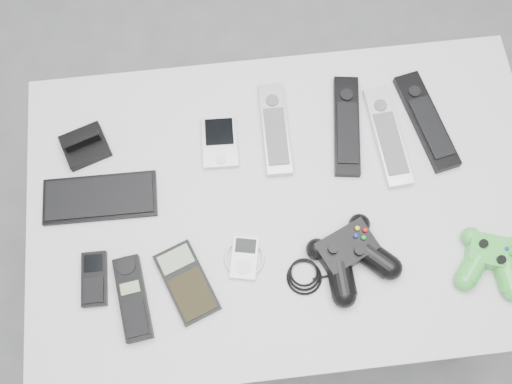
{
  "coord_description": "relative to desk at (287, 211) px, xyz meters",
  "views": [
    {
      "loc": [
        -0.2,
        -0.36,
        1.94
      ],
      "look_at": [
        -0.15,
        0.07,
        0.76
      ],
      "focal_mm": 42.0,
      "sensor_mm": 36.0,
      "label": 1
    }
  ],
  "objects": [
    {
      "name": "cordless_handset",
      "position": [
        -0.34,
        -0.17,
        0.08
      ],
      "size": [
        0.07,
        0.17,
        0.03
      ],
      "primitive_type": "cube",
      "rotation": [
        0.0,
        0.0,
        0.13
      ],
      "color": "black",
      "rests_on": "desk"
    },
    {
      "name": "remote_black_a",
      "position": [
        0.15,
        0.16,
        0.08
      ],
      "size": [
        0.09,
        0.24,
        0.02
      ],
      "primitive_type": "cube",
      "rotation": [
        0.0,
        0.0,
        -0.15
      ],
      "color": "black",
      "rests_on": "desk"
    },
    {
      "name": "controller_green",
      "position": [
        0.39,
        -0.18,
        0.09
      ],
      "size": [
        0.18,
        0.18,
        0.05
      ],
      "primitive_type": null,
      "rotation": [
        0.0,
        0.0,
        -0.33
      ],
      "color": "green",
      "rests_on": "desk"
    },
    {
      "name": "pda_keyboard",
      "position": [
        -0.4,
        0.05,
        0.07
      ],
      "size": [
        0.24,
        0.11,
        0.01
      ],
      "primitive_type": "cube",
      "rotation": [
        0.0,
        0.0,
        -0.02
      ],
      "color": "black",
      "rests_on": "desk"
    },
    {
      "name": "dock_bracket",
      "position": [
        -0.42,
        0.17,
        0.09
      ],
      "size": [
        0.11,
        0.11,
        0.05
      ],
      "primitive_type": "cube",
      "rotation": [
        0.0,
        0.0,
        0.33
      ],
      "color": "black",
      "rests_on": "desk"
    },
    {
      "name": "controller_black",
      "position": [
        0.11,
        -0.14,
        0.09
      ],
      "size": [
        0.32,
        0.26,
        0.05
      ],
      "primitive_type": null,
      "rotation": [
        0.0,
        0.0,
        0.42
      ],
      "color": "black",
      "rests_on": "desk"
    },
    {
      "name": "calculator",
      "position": [
        -0.23,
        -0.15,
        0.07
      ],
      "size": [
        0.13,
        0.18,
        0.02
      ],
      "primitive_type": "cube",
      "rotation": [
        0.0,
        0.0,
        0.36
      ],
      "color": "black",
      "rests_on": "desk"
    },
    {
      "name": "mp3_player",
      "position": [
        -0.11,
        -0.11,
        0.07
      ],
      "size": [
        0.1,
        0.1,
        0.02
      ],
      "primitive_type": "cube",
      "rotation": [
        0.0,
        0.0,
        -0.21
      ],
      "color": "silver",
      "rests_on": "desk"
    },
    {
      "name": "desk",
      "position": [
        0.0,
        0.0,
        0.0
      ],
      "size": [
        1.11,
        0.71,
        0.74
      ],
      "color": "#ABABAE",
      "rests_on": "floor"
    },
    {
      "name": "remote_silver_b",
      "position": [
        0.24,
        0.12,
        0.08
      ],
      "size": [
        0.07,
        0.24,
        0.02
      ],
      "primitive_type": "cube",
      "rotation": [
        0.0,
        0.0,
        0.06
      ],
      "color": "silver",
      "rests_on": "desk"
    },
    {
      "name": "remote_silver_a",
      "position": [
        -0.01,
        0.17,
        0.08
      ],
      "size": [
        0.06,
        0.22,
        0.02
      ],
      "primitive_type": "cube",
      "rotation": [
        0.0,
        0.0,
        -0.02
      ],
      "color": "#AEAEB5",
      "rests_on": "desk"
    },
    {
      "name": "floor",
      "position": [
        0.09,
        -0.05,
        -0.68
      ],
      "size": [
        3.5,
        3.5,
        0.0
      ],
      "primitive_type": "plane",
      "color": "slate",
      "rests_on": "ground"
    },
    {
      "name": "remote_black_b",
      "position": [
        0.33,
        0.15,
        0.08
      ],
      "size": [
        0.11,
        0.25,
        0.02
      ],
      "primitive_type": "cube",
      "rotation": [
        0.0,
        0.0,
        0.2
      ],
      "color": "black",
      "rests_on": "desk"
    },
    {
      "name": "mobile_phone",
      "position": [
        -0.41,
        -0.12,
        0.07
      ],
      "size": [
        0.05,
        0.11,
        0.02
      ],
      "primitive_type": "cube",
      "rotation": [
        0.0,
        0.0,
        -0.02
      ],
      "color": "black",
      "rests_on": "desk"
    },
    {
      "name": "pda",
      "position": [
        -0.13,
        0.15,
        0.07
      ],
      "size": [
        0.08,
        0.12,
        0.02
      ],
      "primitive_type": "cube",
      "rotation": [
        0.0,
        0.0,
        -0.04
      ],
      "color": "#AEAEB5",
      "rests_on": "desk"
    }
  ]
}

